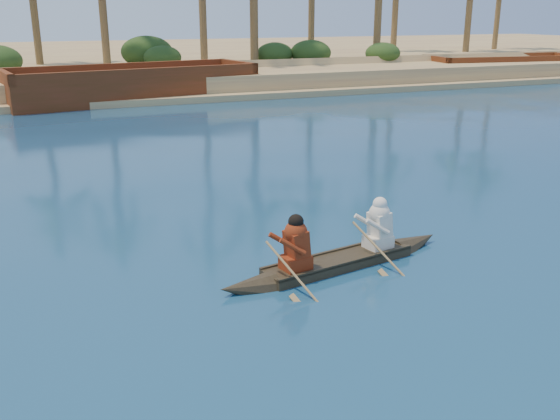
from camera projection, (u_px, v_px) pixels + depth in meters
name	position (u px, v px, depth m)	size (l,w,h in m)	color
ground	(206.00, 261.00, 12.60)	(160.00, 160.00, 0.00)	navy
sandy_embankment	(55.00, 64.00, 53.72)	(150.00, 51.00, 1.50)	tan
shrub_cluster	(69.00, 71.00, 39.97)	(100.00, 6.00, 2.40)	#253D16
canoe	(339.00, 253.00, 12.26)	(5.32, 1.64, 1.45)	#342C1C
barge_mid	(133.00, 86.00, 35.17)	(14.19, 6.57, 2.28)	maroon
barge_right	(504.00, 68.00, 47.56)	(12.30, 5.47, 1.98)	maroon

